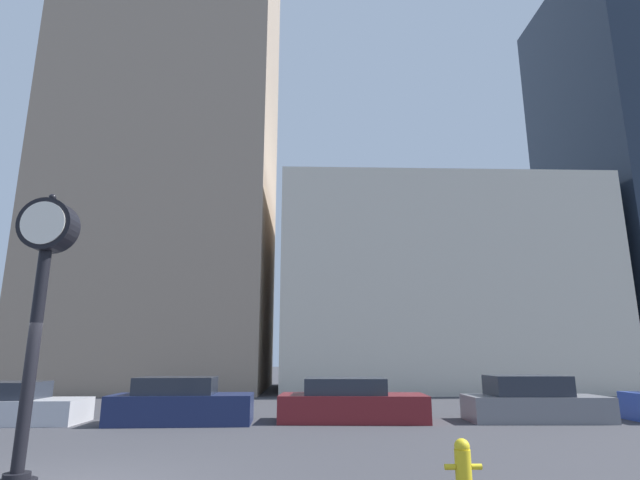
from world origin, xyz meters
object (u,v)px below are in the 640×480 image
at_px(car_silver, 1,406).
at_px(car_grey, 533,402).
at_px(car_navy, 181,404).
at_px(car_maroon, 351,403).
at_px(fire_hydrant_near, 463,463).
at_px(street_clock, 42,282).

xyz_separation_m(car_silver, car_grey, (16.39, 0.05, 0.07)).
xyz_separation_m(car_navy, car_grey, (10.92, 0.29, -0.00)).
height_order(car_silver, car_maroon, car_maroon).
distance_m(car_maroon, car_grey, 5.72).
bearing_deg(car_navy, car_maroon, 2.70).
relative_size(car_silver, fire_hydrant_near, 6.68).
relative_size(car_maroon, fire_hydrant_near, 6.47).
relative_size(car_navy, car_grey, 0.99).
distance_m(car_navy, fire_hydrant_near, 9.88).
bearing_deg(car_maroon, car_navy, -172.11).
height_order(street_clock, car_navy, street_clock).
xyz_separation_m(street_clock, car_maroon, (5.88, 7.91, -2.62)).
bearing_deg(car_grey, street_clock, -144.44).
bearing_deg(car_grey, car_navy, -176.76).
xyz_separation_m(car_navy, car_maroon, (5.20, 0.42, -0.02)).
height_order(street_clock, fire_hydrant_near, street_clock).
bearing_deg(car_silver, street_clock, -58.75).
bearing_deg(car_grey, car_silver, -178.10).
bearing_deg(car_silver, car_maroon, 0.46).
bearing_deg(street_clock, fire_hydrant_near, -1.86).
bearing_deg(car_maroon, car_grey, 1.83).
xyz_separation_m(street_clock, car_grey, (11.60, 7.77, -2.59)).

